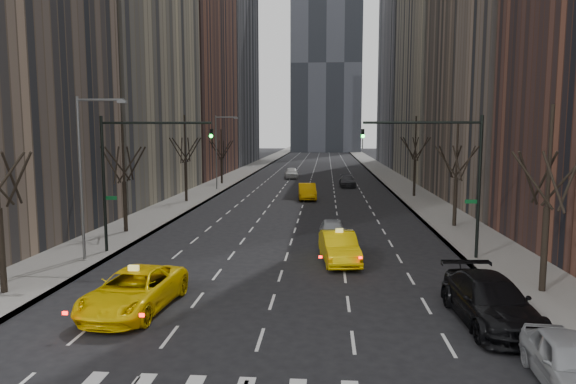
% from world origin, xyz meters
% --- Properties ---
extents(ground, '(400.00, 400.00, 0.00)m').
position_xyz_m(ground, '(0.00, 0.00, 0.00)').
color(ground, black).
rests_on(ground, ground).
extents(sidewalk_left, '(4.50, 320.00, 0.15)m').
position_xyz_m(sidewalk_left, '(-12.25, 70.00, 0.07)').
color(sidewalk_left, slate).
rests_on(sidewalk_left, ground).
extents(sidewalk_right, '(4.50, 320.00, 0.15)m').
position_xyz_m(sidewalk_right, '(12.25, 70.00, 0.07)').
color(sidewalk_right, slate).
rests_on(sidewalk_right, ground).
extents(bld_left_far, '(14.00, 28.00, 44.00)m').
position_xyz_m(bld_left_far, '(-21.50, 66.00, 22.00)').
color(bld_left_far, brown).
rests_on(bld_left_far, ground).
extents(bld_left_deep, '(14.00, 30.00, 60.00)m').
position_xyz_m(bld_left_deep, '(-21.50, 96.00, 30.00)').
color(bld_left_deep, slate).
rests_on(bld_left_deep, ground).
extents(bld_right_far, '(14.00, 28.00, 50.00)m').
position_xyz_m(bld_right_far, '(21.50, 64.00, 25.00)').
color(bld_right_far, tan).
rests_on(bld_right_far, ground).
extents(bld_right_deep, '(14.00, 30.00, 58.00)m').
position_xyz_m(bld_right_deep, '(21.50, 95.00, 29.00)').
color(bld_right_deep, slate).
rests_on(bld_right_deep, ground).
extents(tree_lw_b, '(3.36, 3.50, 7.82)m').
position_xyz_m(tree_lw_b, '(-12.00, 18.00, 3.72)').
color(tree_lw_b, black).
rests_on(tree_lw_b, ground).
extents(tree_lw_c, '(3.36, 3.50, 8.74)m').
position_xyz_m(tree_lw_c, '(-12.00, 34.00, 4.04)').
color(tree_lw_c, black).
rests_on(tree_lw_c, ground).
extents(tree_lw_d, '(3.36, 3.50, 7.36)m').
position_xyz_m(tree_lw_d, '(-12.00, 52.00, 3.56)').
color(tree_lw_d, black).
rests_on(tree_lw_d, ground).
extents(tree_rw_a, '(3.36, 3.50, 8.28)m').
position_xyz_m(tree_rw_a, '(12.00, 6.00, 3.88)').
color(tree_rw_a, black).
rests_on(tree_rw_a, ground).
extents(tree_rw_b, '(3.36, 3.50, 7.82)m').
position_xyz_m(tree_rw_b, '(12.00, 22.00, 3.72)').
color(tree_rw_b, black).
rests_on(tree_rw_b, ground).
extents(tree_rw_c, '(3.36, 3.50, 8.74)m').
position_xyz_m(tree_rw_c, '(12.00, 40.00, 4.04)').
color(tree_rw_c, black).
rests_on(tree_rw_c, ground).
extents(traffic_mast_left, '(6.69, 0.39, 8.00)m').
position_xyz_m(traffic_mast_left, '(-9.11, 12.00, 5.49)').
color(traffic_mast_left, black).
rests_on(traffic_mast_left, ground).
extents(traffic_mast_right, '(6.69, 0.39, 8.00)m').
position_xyz_m(traffic_mast_right, '(9.11, 12.00, 5.49)').
color(traffic_mast_right, black).
rests_on(traffic_mast_right, ground).
extents(streetlight_near, '(2.83, 0.22, 9.00)m').
position_xyz_m(streetlight_near, '(-10.84, 10.00, 5.62)').
color(streetlight_near, slate).
rests_on(streetlight_near, ground).
extents(streetlight_far, '(2.83, 0.22, 9.00)m').
position_xyz_m(streetlight_far, '(-10.84, 45.00, 5.62)').
color(streetlight_far, slate).
rests_on(streetlight_far, ground).
extents(taxi_suv, '(3.26, 6.20, 1.66)m').
position_xyz_m(taxi_suv, '(-5.50, 2.55, 0.83)').
color(taxi_suv, yellow).
rests_on(taxi_suv, ground).
extents(taxi_sedan, '(2.41, 5.33, 1.70)m').
position_xyz_m(taxi_sedan, '(3.02, 10.92, 0.85)').
color(taxi_sedan, yellow).
rests_on(taxi_sedan, ground).
extents(silver_sedan_ahead, '(1.83, 4.39, 1.49)m').
position_xyz_m(silver_sedan_ahead, '(2.72, 16.21, 0.74)').
color(silver_sedan_ahead, '#929599').
rests_on(silver_sedan_ahead, ground).
extents(parked_suv_black, '(2.86, 6.27, 1.78)m').
position_xyz_m(parked_suv_black, '(8.51, 2.15, 0.89)').
color(parked_suv_black, black).
rests_on(parked_suv_black, ground).
extents(parked_sedan_silver, '(2.07, 4.52, 1.50)m').
position_xyz_m(parked_sedan_silver, '(9.20, -2.72, 0.75)').
color(parked_sedan_silver, '#9EA1A6').
rests_on(parked_sedan_silver, ground).
extents(far_taxi, '(2.25, 5.33, 1.71)m').
position_xyz_m(far_taxi, '(0.26, 37.36, 0.86)').
color(far_taxi, '#EAA204').
rests_on(far_taxi, ground).
extents(far_suv_grey, '(2.17, 5.08, 1.46)m').
position_xyz_m(far_suv_grey, '(5.08, 50.34, 0.73)').
color(far_suv_grey, '#2C2D31').
rests_on(far_suv_grey, ground).
extents(far_car_white, '(2.44, 5.14, 1.70)m').
position_xyz_m(far_car_white, '(-3.06, 61.76, 0.85)').
color(far_car_white, silver).
rests_on(far_car_white, ground).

